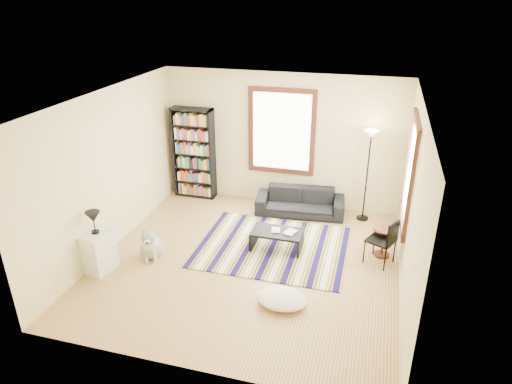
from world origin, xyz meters
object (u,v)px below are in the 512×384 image
(floor_cushion, at_px, (282,299))
(dog, at_px, (151,241))
(coffee_table, at_px, (277,240))
(side_table, at_px, (383,242))
(sofa, at_px, (300,202))
(white_cabinet, at_px, (99,252))
(bookshelf, at_px, (194,153))
(floor_lamp, at_px, (367,176))
(folding_chair, at_px, (381,240))

(floor_cushion, relative_size, dog, 1.21)
(coffee_table, height_order, side_table, side_table)
(floor_cushion, bearing_deg, sofa, 95.38)
(floor_cushion, distance_m, white_cabinet, 3.11)
(floor_cushion, xyz_separation_m, dog, (-2.47, 0.68, 0.22))
(floor_cushion, bearing_deg, side_table, 52.00)
(bookshelf, bearing_deg, sofa, -6.36)
(sofa, bearing_deg, coffee_table, -101.29)
(floor_cushion, bearing_deg, dog, 164.58)
(coffee_table, height_order, floor_lamp, floor_lamp)
(sofa, distance_m, white_cabinet, 4.06)
(coffee_table, xyz_separation_m, side_table, (1.83, 0.28, 0.09))
(coffee_table, relative_size, side_table, 1.67)
(floor_lamp, bearing_deg, dog, -144.91)
(coffee_table, bearing_deg, folding_chair, 1.19)
(folding_chair, bearing_deg, bookshelf, -178.30)
(side_table, relative_size, dog, 0.86)
(side_table, bearing_deg, sofa, 144.04)
(floor_lamp, xyz_separation_m, dog, (-3.46, -2.43, -0.62))
(floor_lamp, bearing_deg, side_table, -72.91)
(folding_chair, bearing_deg, floor_cushion, -106.27)
(floor_cushion, height_order, floor_lamp, floor_lamp)
(coffee_table, distance_m, folding_chair, 1.79)
(sofa, xyz_separation_m, folding_chair, (1.63, -1.47, 0.17))
(floor_lamp, xyz_separation_m, white_cabinet, (-4.09, -3.03, -0.58))
(bookshelf, distance_m, coffee_table, 3.00)
(floor_cushion, relative_size, white_cabinet, 1.08)
(dog, bearing_deg, side_table, -4.06)
(sofa, xyz_separation_m, floor_lamp, (1.28, 0.10, 0.67))
(bookshelf, xyz_separation_m, side_table, (4.11, -1.49, -0.73))
(bookshelf, xyz_separation_m, folding_chair, (4.06, -1.74, -0.57))
(floor_lamp, distance_m, folding_chair, 1.68)
(side_table, xyz_separation_m, white_cabinet, (-4.50, -1.71, 0.08))
(sofa, bearing_deg, dog, -138.95)
(sofa, height_order, side_table, side_table)
(dog, bearing_deg, coffee_table, 1.97)
(sofa, height_order, floor_lamp, floor_lamp)
(bookshelf, height_order, folding_chair, bookshelf)
(floor_cushion, xyz_separation_m, folding_chair, (1.35, 1.54, 0.34))
(bookshelf, relative_size, white_cabinet, 2.86)
(floor_lamp, bearing_deg, white_cabinet, -143.53)
(floor_cushion, distance_m, folding_chair, 2.08)
(floor_lamp, bearing_deg, coffee_table, -131.51)
(coffee_table, relative_size, white_cabinet, 1.29)
(bookshelf, bearing_deg, folding_chair, -23.20)
(coffee_table, distance_m, side_table, 1.85)
(sofa, bearing_deg, white_cabinet, -139.74)
(coffee_table, bearing_deg, floor_lamp, 48.49)
(white_cabinet, bearing_deg, floor_lamp, 45.44)
(side_table, bearing_deg, bookshelf, 160.04)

